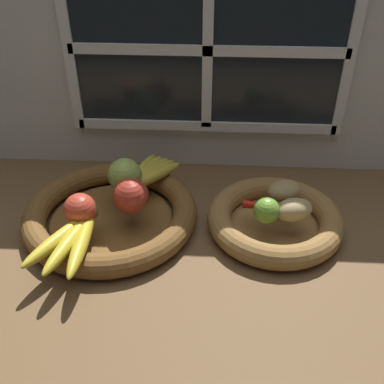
# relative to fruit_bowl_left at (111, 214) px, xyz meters

# --- Properties ---
(ground_plane) EXTENTS (1.40, 0.90, 0.03)m
(ground_plane) POSITION_rel_fruit_bowl_left_xyz_m (0.20, -0.03, -0.04)
(ground_plane) COLOR brown
(back_wall) EXTENTS (1.40, 0.05, 0.55)m
(back_wall) POSITION_rel_fruit_bowl_left_xyz_m (0.20, 0.27, 0.26)
(back_wall) COLOR silver
(back_wall) RESTS_ON ground_plane
(fruit_bowl_left) EXTENTS (0.38, 0.38, 0.05)m
(fruit_bowl_left) POSITION_rel_fruit_bowl_left_xyz_m (0.00, 0.00, 0.00)
(fruit_bowl_left) COLOR brown
(fruit_bowl_left) RESTS_ON ground_plane
(fruit_bowl_right) EXTENTS (0.29, 0.29, 0.05)m
(fruit_bowl_right) POSITION_rel_fruit_bowl_left_xyz_m (0.36, 0.00, 0.00)
(fruit_bowl_right) COLOR olive
(fruit_bowl_right) RESTS_ON ground_plane
(apple_red_right) EXTENTS (0.08, 0.08, 0.08)m
(apple_red_right) POSITION_rel_fruit_bowl_left_xyz_m (0.05, -0.02, 0.07)
(apple_red_right) COLOR #B73828
(apple_red_right) RESTS_ON fruit_bowl_left
(apple_red_front) EXTENTS (0.07, 0.07, 0.07)m
(apple_red_front) POSITION_rel_fruit_bowl_left_xyz_m (-0.04, -0.06, 0.06)
(apple_red_front) COLOR #CC422D
(apple_red_front) RESTS_ON fruit_bowl_left
(apple_green_back) EXTENTS (0.08, 0.08, 0.08)m
(apple_green_back) POSITION_rel_fruit_bowl_left_xyz_m (0.03, 0.06, 0.07)
(apple_green_back) COLOR #99B74C
(apple_green_back) RESTS_ON fruit_bowl_left
(banana_bunch_front) EXTENTS (0.12, 0.20, 0.03)m
(banana_bunch_front) POSITION_rel_fruit_bowl_left_xyz_m (-0.05, -0.14, 0.04)
(banana_bunch_front) COLOR gold
(banana_bunch_front) RESTS_ON fruit_bowl_left
(banana_bunch_back) EXTENTS (0.13, 0.16, 0.03)m
(banana_bunch_back) POSITION_rel_fruit_bowl_left_xyz_m (0.07, 0.11, 0.04)
(banana_bunch_back) COLOR gold
(banana_bunch_back) RESTS_ON fruit_bowl_left
(potato_back) EXTENTS (0.09, 0.09, 0.04)m
(potato_back) POSITION_rel_fruit_bowl_left_xyz_m (0.38, 0.04, 0.05)
(potato_back) COLOR #A38451
(potato_back) RESTS_ON fruit_bowl_right
(potato_small) EXTENTS (0.09, 0.07, 0.05)m
(potato_small) POSITION_rel_fruit_bowl_left_xyz_m (0.39, -0.03, 0.05)
(potato_small) COLOR tan
(potato_small) RESTS_ON fruit_bowl_right
(lime_near) EXTENTS (0.05, 0.05, 0.05)m
(lime_near) POSITION_rel_fruit_bowl_left_xyz_m (0.33, -0.04, 0.05)
(lime_near) COLOR #6B9E33
(lime_near) RESTS_ON fruit_bowl_right
(chili_pepper) EXTENTS (0.12, 0.03, 0.02)m
(chili_pepper) POSITION_rel_fruit_bowl_left_xyz_m (0.35, -0.00, 0.04)
(chili_pepper) COLOR red
(chili_pepper) RESTS_ON fruit_bowl_right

